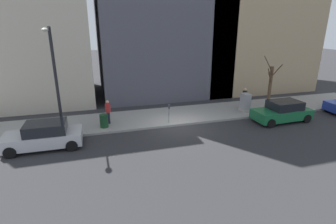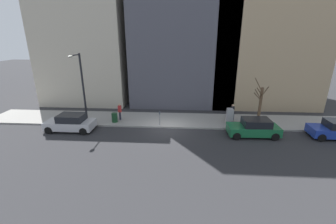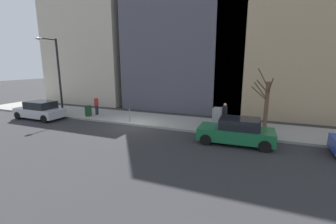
# 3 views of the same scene
# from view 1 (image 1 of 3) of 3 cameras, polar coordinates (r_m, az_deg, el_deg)

# --- Properties ---
(ground_plane) EXTENTS (120.00, 120.00, 0.00)m
(ground_plane) POSITION_cam_1_polar(r_m,az_deg,el_deg) (18.33, 2.47, -3.08)
(ground_plane) COLOR #2B2B2D
(sidewalk) EXTENTS (4.00, 36.00, 0.15)m
(sidewalk) POSITION_cam_1_polar(r_m,az_deg,el_deg) (20.09, 0.66, -0.86)
(sidewalk) COLOR gray
(sidewalk) RESTS_ON ground
(parked_car_green) EXTENTS (2.04, 4.26, 1.52)m
(parked_car_green) POSITION_cam_1_polar(r_m,az_deg,el_deg) (20.75, 23.61, 0.09)
(parked_car_green) COLOR #196038
(parked_car_green) RESTS_ON ground
(parked_car_silver) EXTENTS (1.96, 4.22, 1.52)m
(parked_car_silver) POSITION_cam_1_polar(r_m,az_deg,el_deg) (16.52, -25.36, -4.71)
(parked_car_silver) COLOR #B7B7BC
(parked_car_silver) RESTS_ON ground
(parking_meter) EXTENTS (0.14, 0.10, 1.35)m
(parking_meter) POSITION_cam_1_polar(r_m,az_deg,el_deg) (18.22, 0.21, 0.07)
(parking_meter) COLOR slate
(parking_meter) RESTS_ON sidewalk
(utility_box) EXTENTS (0.83, 0.61, 1.43)m
(utility_box) POSITION_cam_1_polar(r_m,az_deg,el_deg) (21.68, 16.48, 1.97)
(utility_box) COLOR #A8A399
(utility_box) RESTS_ON sidewalk
(streetlamp) EXTENTS (1.97, 0.32, 6.50)m
(streetlamp) POSITION_cam_1_polar(r_m,az_deg,el_deg) (16.77, -23.45, 7.63)
(streetlamp) COLOR black
(streetlamp) RESTS_ON sidewalk
(bare_tree) EXTENTS (1.23, 1.31, 4.14)m
(bare_tree) POSITION_cam_1_polar(r_m,az_deg,el_deg) (24.15, 21.37, 5.85)
(bare_tree) COLOR brown
(bare_tree) RESTS_ON sidewalk
(trash_bin) EXTENTS (0.56, 0.56, 0.90)m
(trash_bin) POSITION_cam_1_polar(r_m,az_deg,el_deg) (18.11, -13.76, -1.87)
(trash_bin) COLOR #14381E
(trash_bin) RESTS_ON sidewalk
(pedestrian_near_meter) EXTENTS (0.36, 0.40, 1.66)m
(pedestrian_near_meter) POSITION_cam_1_polar(r_m,az_deg,el_deg) (22.47, 16.32, 3.19)
(pedestrian_near_meter) COLOR #1E1E2D
(pedestrian_near_meter) RESTS_ON sidewalk
(pedestrian_midblock) EXTENTS (0.40, 0.36, 1.66)m
(pedestrian_midblock) POSITION_cam_1_polar(r_m,az_deg,el_deg) (18.61, -12.93, 0.34)
(pedestrian_midblock) COLOR #1E1E2D
(pedestrian_midblock) RESTS_ON sidewalk
(office_tower_right) EXTENTS (10.18, 10.18, 15.87)m
(office_tower_right) POSITION_cam_1_polar(r_m,az_deg,el_deg) (27.20, -28.54, 18.96)
(office_tower_right) COLOR #BCB29E
(office_tower_right) RESTS_ON ground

